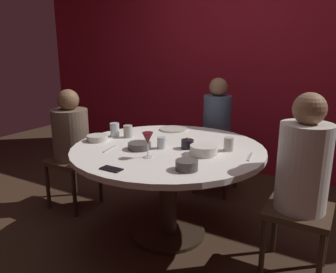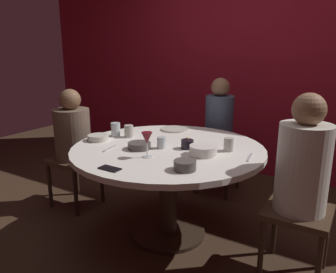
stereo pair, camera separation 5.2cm
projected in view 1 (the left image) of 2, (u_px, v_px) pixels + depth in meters
name	position (u px, v px, depth m)	size (l,w,h in m)	color
ground_plane	(168.00, 233.00, 2.73)	(8.00, 8.00, 0.00)	#382619
back_wall	(244.00, 63.00, 3.88)	(6.00, 0.10, 2.60)	maroon
dining_table	(168.00, 163.00, 2.57)	(1.46, 1.46, 0.74)	silver
seated_diner_left	(71.00, 135.00, 3.04)	(0.40, 0.40, 1.11)	#3F2D1E
seated_diner_back	(217.00, 123.00, 3.37)	(0.40, 0.40, 1.18)	#3F2D1E
seated_diner_right	(303.00, 168.00, 2.07)	(0.40, 0.40, 1.21)	#3F2D1E
candle_holder	(187.00, 144.00, 2.49)	(0.09, 0.09, 0.09)	black
wine_glass	(148.00, 139.00, 2.26)	(0.08, 0.08, 0.18)	silver
dinner_plate	(174.00, 129.00, 3.06)	(0.26, 0.26, 0.01)	beige
cell_phone	(111.00, 169.00, 2.06)	(0.07, 0.14, 0.01)	black
bowl_serving_large	(97.00, 138.00, 2.69)	(0.17, 0.17, 0.05)	beige
bowl_salad_center	(139.00, 146.00, 2.47)	(0.17, 0.17, 0.05)	#4C4742
bowl_small_white	(204.00, 150.00, 2.34)	(0.19, 0.19, 0.07)	silver
bowl_sauce_side	(187.00, 165.00, 2.04)	(0.14, 0.14, 0.06)	#4C4742
cup_near_candle	(162.00, 143.00, 2.49)	(0.07, 0.07, 0.09)	silver
cup_by_left_diner	(115.00, 130.00, 2.82)	(0.08, 0.08, 0.12)	silver
cup_by_right_diner	(229.00, 144.00, 2.43)	(0.07, 0.07, 0.10)	#B2ADA3
cup_center_front	(128.00, 131.00, 2.79)	(0.07, 0.07, 0.10)	#B2ADA3
fork_near_plate	(250.00, 157.00, 2.29)	(0.02, 0.18, 0.01)	#B7B7BC
knife_near_plate	(110.00, 149.00, 2.47)	(0.02, 0.18, 0.01)	#B7B7BC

